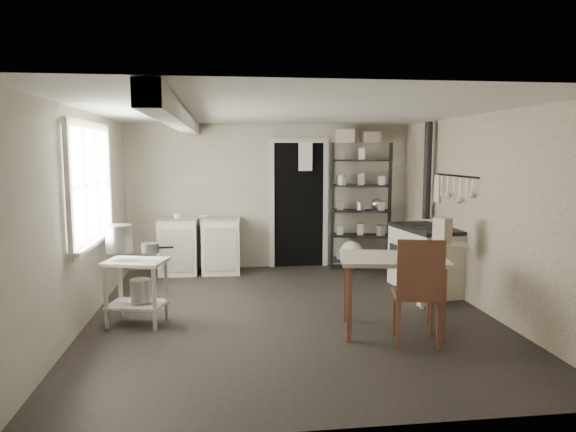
{
  "coord_description": "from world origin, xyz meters",
  "views": [
    {
      "loc": [
        -0.76,
        -5.68,
        1.85
      ],
      "look_at": [
        0.0,
        0.3,
        1.1
      ],
      "focal_mm": 32.0,
      "sensor_mm": 36.0,
      "label": 1
    }
  ],
  "objects": [
    {
      "name": "floor",
      "position": [
        0.0,
        0.0,
        0.0
      ],
      "size": [
        5.0,
        5.0,
        0.0
      ],
      "primitive_type": "plane",
      "color": "black",
      "rests_on": "ground"
    },
    {
      "name": "ceiling",
      "position": [
        0.0,
        0.0,
        2.3
      ],
      "size": [
        5.0,
        5.0,
        0.0
      ],
      "primitive_type": "plane",
      "rotation": [
        3.14,
        0.0,
        0.0
      ],
      "color": "silver",
      "rests_on": "wall_back"
    },
    {
      "name": "wall_back",
      "position": [
        0.0,
        2.5,
        1.15
      ],
      "size": [
        4.5,
        0.02,
        2.3
      ],
      "primitive_type": "cube",
      "color": "#BCB3A0",
      "rests_on": "ground"
    },
    {
      "name": "wall_front",
      "position": [
        0.0,
        -2.5,
        1.15
      ],
      "size": [
        4.5,
        0.02,
        2.3
      ],
      "primitive_type": "cube",
      "color": "#BCB3A0",
      "rests_on": "ground"
    },
    {
      "name": "wall_left",
      "position": [
        -2.25,
        0.0,
        1.15
      ],
      "size": [
        0.02,
        5.0,
        2.3
      ],
      "primitive_type": "cube",
      "color": "#BCB3A0",
      "rests_on": "ground"
    },
    {
      "name": "wall_right",
      "position": [
        2.25,
        0.0,
        1.15
      ],
      "size": [
        0.02,
        5.0,
        2.3
      ],
      "primitive_type": "cube",
      "color": "#BCB3A0",
      "rests_on": "ground"
    },
    {
      "name": "window",
      "position": [
        -2.22,
        0.2,
        1.5
      ],
      "size": [
        0.12,
        1.76,
        1.28
      ],
      "primitive_type": null,
      "color": "beige",
      "rests_on": "wall_left"
    },
    {
      "name": "doorway",
      "position": [
        0.45,
        2.47,
        1.0
      ],
      "size": [
        0.96,
        0.1,
        2.08
      ],
      "primitive_type": null,
      "color": "beige",
      "rests_on": "ground"
    },
    {
      "name": "ceiling_beam",
      "position": [
        -1.2,
        0.0,
        2.2
      ],
      "size": [
        0.18,
        5.0,
        0.18
      ],
      "primitive_type": null,
      "color": "beige",
      "rests_on": "ceiling"
    },
    {
      "name": "wallpaper_panel",
      "position": [
        2.24,
        0.0,
        1.15
      ],
      "size": [
        0.01,
        5.0,
        2.3
      ],
      "primitive_type": null,
      "color": "#BAAF97",
      "rests_on": "wall_right"
    },
    {
      "name": "utensil_rail",
      "position": [
        2.19,
        0.6,
        1.55
      ],
      "size": [
        0.06,
        1.2,
        0.44
      ],
      "primitive_type": null,
      "color": "silver",
      "rests_on": "wall_right"
    },
    {
      "name": "prep_table",
      "position": [
        -1.7,
        -0.14,
        0.4
      ],
      "size": [
        0.7,
        0.57,
        0.7
      ],
      "primitive_type": null,
      "rotation": [
        0.0,
        0.0,
        -0.24
      ],
      "color": "beige",
      "rests_on": "ground"
    },
    {
      "name": "stockpot",
      "position": [
        -1.87,
        -0.12,
        0.94
      ],
      "size": [
        0.33,
        0.33,
        0.29
      ],
      "primitive_type": "cylinder",
      "rotation": [
        0.0,
        0.0,
        0.25
      ],
      "color": "silver",
      "rests_on": "prep_table"
    },
    {
      "name": "saucepan",
      "position": [
        -1.53,
        -0.22,
        0.85
      ],
      "size": [
        0.22,
        0.22,
        0.1
      ],
      "primitive_type": "cylinder",
      "rotation": [
        0.0,
        0.0,
        0.19
      ],
      "color": "silver",
      "rests_on": "prep_table"
    },
    {
      "name": "bucket",
      "position": [
        -1.65,
        -0.17,
        0.39
      ],
      "size": [
        0.24,
        0.24,
        0.24
      ],
      "primitive_type": "cylinder",
      "rotation": [
        0.0,
        0.0,
        -0.1
      ],
      "color": "silver",
      "rests_on": "prep_table"
    },
    {
      "name": "base_cabinets",
      "position": [
        -1.13,
        2.18,
        0.46
      ],
      "size": [
        1.3,
        0.58,
        0.84
      ],
      "primitive_type": null,
      "rotation": [
        0.0,
        0.0,
        -0.02
      ],
      "color": "silver",
      "rests_on": "ground"
    },
    {
      "name": "mixing_bowl",
      "position": [
        -1.07,
        2.17,
        0.95
      ],
      "size": [
        0.3,
        0.3,
        0.06
      ],
      "primitive_type": "imported",
      "rotation": [
        0.0,
        0.0,
        0.21
      ],
      "color": "white",
      "rests_on": "base_cabinets"
    },
    {
      "name": "counter_cup",
      "position": [
        -1.45,
        2.08,
        0.97
      ],
      "size": [
        0.13,
        0.13,
        0.09
      ],
      "primitive_type": "imported",
      "rotation": [
        0.0,
        0.0,
        -0.14
      ],
      "color": "white",
      "rests_on": "base_cabinets"
    },
    {
      "name": "shelf_rack",
      "position": [
        1.41,
        2.23,
        0.95
      ],
      "size": [
        1.01,
        0.59,
        2.0
      ],
      "primitive_type": null,
      "rotation": [
        0.0,
        0.0,
        -0.25
      ],
      "color": "black",
      "rests_on": "ground"
    },
    {
      "name": "shelf_jar",
      "position": [
        1.11,
        2.21,
        1.37
      ],
      "size": [
        0.11,
        0.11,
        0.19
      ],
      "primitive_type": "imported",
      "rotation": [
        0.0,
        0.0,
        0.31
      ],
      "color": "white",
      "rests_on": "shelf_rack"
    },
    {
      "name": "storage_box_a",
      "position": [
        1.17,
        2.25,
        2.01
      ],
      "size": [
        0.38,
        0.36,
        0.21
      ],
      "primitive_type": "cube",
      "rotation": [
        0.0,
        0.0,
        -0.4
      ],
      "color": "beige",
      "rests_on": "shelf_rack"
    },
    {
      "name": "storage_box_b",
      "position": [
        1.54,
        2.2,
        1.99
      ],
      "size": [
        0.27,
        0.25,
        0.17
      ],
      "primitive_type": "cube",
      "rotation": [
        0.0,
        0.0,
        -0.03
      ],
      "color": "beige",
      "rests_on": "shelf_rack"
    },
    {
      "name": "stove",
      "position": [
        1.92,
        0.79,
        0.44
      ],
      "size": [
        0.74,
        1.16,
        0.86
      ],
      "primitive_type": null,
      "rotation": [
        0.0,
        0.0,
        0.12
      ],
      "color": "silver",
      "rests_on": "ground"
    },
    {
      "name": "stovepipe",
      "position": [
        2.12,
        1.3,
        1.59
      ],
      "size": [
        0.13,
        0.13,
        1.4
      ],
      "primitive_type": null,
      "rotation": [
        0.0,
        0.0,
        0.26
      ],
      "color": "black",
      "rests_on": "stove"
    },
    {
      "name": "side_ledge",
      "position": [
        1.81,
        -0.04,
        0.43
      ],
      "size": [
        0.55,
        0.36,
        0.79
      ],
      "primitive_type": null,
      "rotation": [
        0.0,
        0.0,
        -0.18
      ],
      "color": "beige",
      "rests_on": "ground"
    },
    {
      "name": "oats_box",
      "position": [
        1.77,
        -0.04,
        1.01
      ],
      "size": [
        0.18,
        0.23,
        0.3
      ],
      "primitive_type": "cube",
      "rotation": [
        0.0,
        0.0,
        0.31
      ],
      "color": "beige",
      "rests_on": "side_ledge"
    },
    {
      "name": "work_table",
      "position": [
        0.94,
        -0.73,
        0.38
      ],
      "size": [
        1.16,
        0.91,
        0.79
      ],
      "primitive_type": null,
      "rotation": [
        0.0,
        0.0,
        -0.18
      ],
      "color": "beige",
      "rests_on": "ground"
    },
    {
      "name": "table_cup",
      "position": [
        1.16,
        -0.81,
        0.8
      ],
      "size": [
        0.11,
        0.11,
        0.08
      ],
      "primitive_type": "imported",
      "rotation": [
        0.0,
        0.0,
        0.25
      ],
      "color": "white",
      "rests_on": "work_table"
    },
    {
      "name": "chair",
      "position": [
        1.08,
        -1.05,
        0.48
      ],
      "size": [
        0.53,
        0.54,
        1.06
      ],
      "primitive_type": null,
      "rotation": [
        0.0,
        0.0,
        -0.22
      ],
      "color": "brown",
      "rests_on": "ground"
    },
    {
      "name": "flour_sack",
      "position": [
        1.24,
        2.14,
        0.24
      ],
      "size": [
        0.47,
        0.44,
        0.46
      ],
      "primitive_type": "ellipsoid",
      "rotation": [
        0.0,
        0.0,
        -0.37
      ],
      "color": "white",
      "rests_on": "ground"
    },
    {
      "name": "floor_crock",
      "position": [
        1.61,
        0.12,
        0.07
      ],
      "size": [
        0.14,
        0.14,
        0.14
      ],
      "primitive_type": "cylinder",
      "rotation": [
        0.0,
        0.0,
        -0.28
      ],
      "color": "white",
      "rests_on": "ground"
    }
  ]
}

